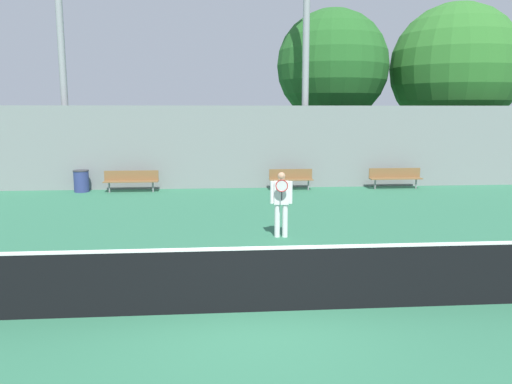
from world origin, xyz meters
TOP-DOWN VIEW (x-y plane):
  - ground_plane at (0.00, 0.00)m, footprint 100.00×100.00m
  - tennis_net at (0.00, 0.00)m, footprint 11.82×0.09m
  - tennis_player at (1.10, 4.78)m, footprint 0.57×0.42m
  - bench_courtside_near at (-3.94, 12.46)m, footprint 2.15×0.40m
  - bench_courtside_far at (2.52, 12.46)m, footprint 1.78×0.40m
  - bench_adjacent_court at (6.92, 12.46)m, footprint 2.19×0.40m
  - light_pole_near_left at (-6.82, 14.09)m, footprint 0.90×0.60m
  - light_pole_far_right at (3.31, 13.87)m, footprint 0.90×0.60m
  - trash_bin at (-5.94, 12.65)m, footprint 0.62×0.62m
  - back_fence at (0.00, 13.17)m, footprint 33.45×0.06m
  - tree_green_broad at (11.34, 16.86)m, footprint 6.32×6.32m
  - tree_dark_dense at (5.21, 17.05)m, footprint 5.46×5.46m

SIDE VIEW (x-z plane):
  - ground_plane at x=0.00m, z-range 0.00..0.00m
  - trash_bin at x=-5.94m, z-range 0.00..0.88m
  - bench_courtside_far at x=2.52m, z-range 0.10..0.95m
  - bench_courtside_near at x=-3.94m, z-range 0.10..0.96m
  - bench_adjacent_court at x=6.92m, z-range 0.10..0.96m
  - tennis_net at x=0.00m, z-range 0.01..1.10m
  - tennis_player at x=1.10m, z-range 0.11..1.80m
  - back_fence at x=0.00m, z-range 0.00..3.44m
  - tree_green_broad at x=11.34m, z-range 1.06..9.51m
  - tree_dark_dense at x=5.21m, z-range 1.31..9.42m
  - light_pole_far_right at x=3.31m, z-range 0.66..11.86m
  - light_pole_near_left at x=-6.82m, z-range 0.66..12.18m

